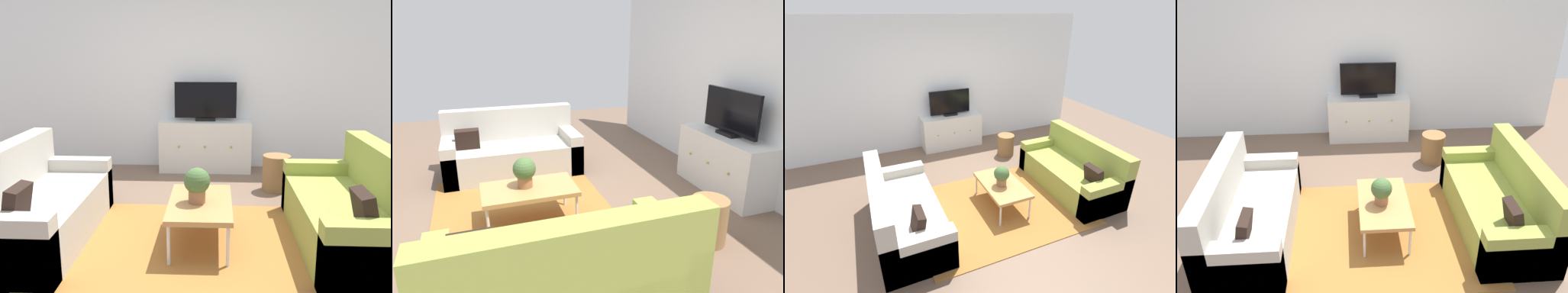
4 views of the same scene
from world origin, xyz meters
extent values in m
plane|color=brown|center=(0.00, 0.00, 0.00)|extent=(10.00, 10.00, 0.00)
cube|color=white|center=(0.00, 2.55, 1.35)|extent=(6.40, 0.12, 2.70)
cube|color=#9E662D|center=(0.00, -0.15, 0.01)|extent=(2.50, 1.90, 0.01)
cube|color=#B2ADA3|center=(-1.35, -0.10, 0.21)|extent=(0.84, 1.80, 0.43)
cube|color=#B2ADA3|center=(-1.67, -0.10, 0.44)|extent=(0.20, 1.80, 0.87)
cube|color=#B2ADA3|center=(-1.35, 0.71, 0.28)|extent=(0.84, 0.18, 0.56)
cube|color=#B2ADA3|center=(-1.35, -0.91, 0.28)|extent=(0.84, 0.18, 0.56)
cube|color=black|center=(-1.30, -0.67, 0.55)|extent=(0.16, 0.30, 0.31)
cube|color=olive|center=(1.35, -0.10, 0.21)|extent=(0.84, 1.80, 0.43)
cube|color=olive|center=(1.67, -0.10, 0.44)|extent=(0.20, 1.80, 0.87)
cube|color=olive|center=(1.35, 0.71, 0.28)|extent=(0.84, 0.18, 0.56)
cube|color=olive|center=(1.35, -0.91, 0.28)|extent=(0.84, 0.18, 0.56)
cube|color=black|center=(1.30, -0.67, 0.55)|extent=(0.17, 0.30, 0.32)
cube|color=#B7844C|center=(0.07, -0.11, 0.37)|extent=(0.55, 0.94, 0.04)
cylinder|color=silver|center=(-0.16, -0.54, 0.18)|extent=(0.03, 0.03, 0.35)
cylinder|color=silver|center=(0.31, -0.54, 0.18)|extent=(0.03, 0.03, 0.35)
cylinder|color=silver|center=(-0.16, 0.32, 0.18)|extent=(0.03, 0.03, 0.35)
cylinder|color=silver|center=(0.31, 0.32, 0.18)|extent=(0.03, 0.03, 0.35)
cylinder|color=#936042|center=(0.05, -0.15, 0.45)|extent=(0.15, 0.15, 0.11)
sphere|color=#426033|center=(0.05, -0.15, 0.59)|extent=(0.23, 0.23, 0.23)
cube|color=silver|center=(0.06, 2.27, 0.36)|extent=(1.28, 0.44, 0.72)
sphere|color=#B79338|center=(-0.30, 2.04, 0.39)|extent=(0.03, 0.03, 0.03)
sphere|color=#B79338|center=(0.06, 2.04, 0.39)|extent=(0.03, 0.03, 0.03)
sphere|color=#B79338|center=(0.42, 2.04, 0.39)|extent=(0.03, 0.03, 0.03)
cube|color=black|center=(0.06, 2.29, 0.74)|extent=(0.28, 0.16, 0.04)
cube|color=black|center=(0.06, 2.29, 1.01)|extent=(0.86, 0.04, 0.50)
cylinder|color=olive|center=(0.95, 1.40, 0.22)|extent=(0.34, 0.34, 0.44)
camera|label=1|loc=(0.20, -3.64, 1.70)|focal=39.04mm
camera|label=2|loc=(3.34, -0.59, 1.90)|focal=32.42mm
camera|label=3|loc=(-1.67, -3.31, 2.74)|focal=26.19mm
camera|label=4|loc=(-0.31, -3.70, 3.00)|focal=36.78mm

